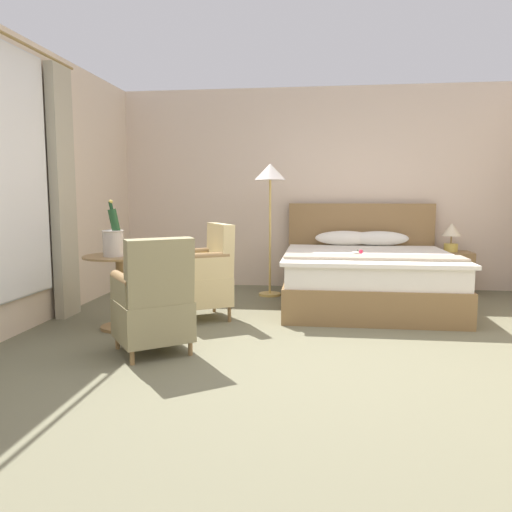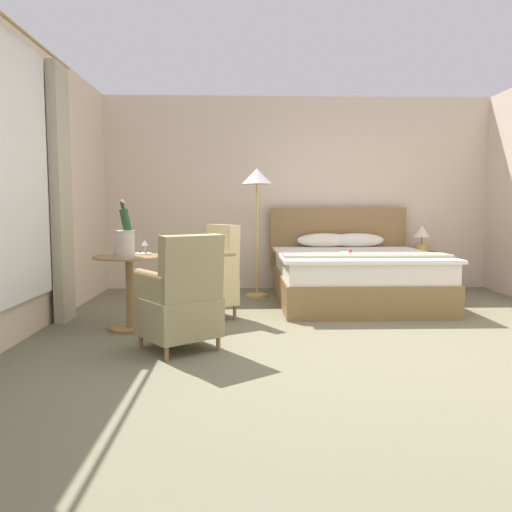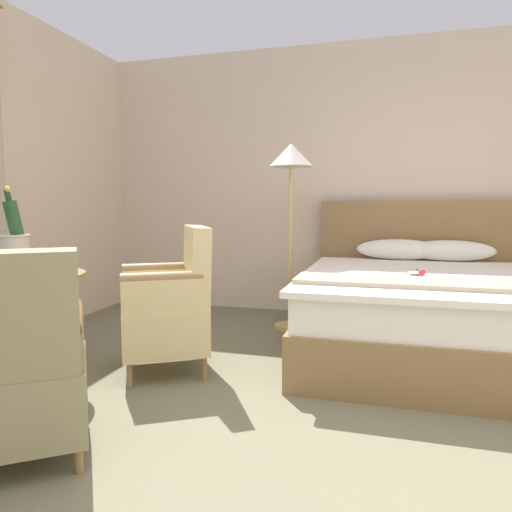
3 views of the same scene
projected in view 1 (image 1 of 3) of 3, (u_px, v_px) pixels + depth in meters
ground_plane at (317, 357)px, 3.94m from camera, size 7.72×7.72×0.00m
wall_headboard_side at (319, 189)px, 6.89m from camera, size 5.59×0.12×2.73m
bed at (367, 276)px, 5.80m from camera, size 1.93×2.11×1.17m
nightstand at (450, 273)px, 6.41m from camera, size 0.54×0.38×0.56m
bedside_lamp at (451, 234)px, 6.35m from camera, size 0.24×0.24×0.36m
floor_lamp_brass at (270, 183)px, 6.22m from camera, size 0.39×0.39×1.67m
side_table_round at (120, 283)px, 4.74m from camera, size 0.67×0.67×0.71m
champagne_bucket at (113, 239)px, 4.61m from camera, size 0.20×0.20×0.52m
wine_glass_near_bucket at (136, 244)px, 4.80m from camera, size 0.07×0.07×0.14m
wine_glass_near_edge at (119, 243)px, 4.89m from camera, size 0.07×0.07×0.15m
snack_plate at (134, 253)px, 4.85m from camera, size 0.20×0.20×0.04m
armchair_by_window at (204, 276)px, 5.14m from camera, size 0.76×0.76×0.98m
armchair_facing_bed at (154, 304)px, 3.98m from camera, size 0.76×0.76×0.95m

